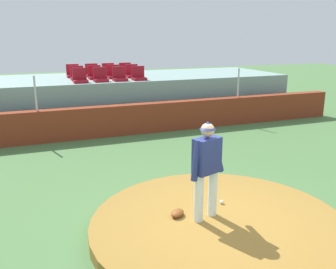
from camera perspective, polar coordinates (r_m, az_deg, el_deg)
The scene contains 21 objects.
ground_plane at distance 6.56m, azimuth 7.82°, elevation -14.68°, with size 60.00×60.00×0.00m, color #48713D.
pitchers_mound at distance 6.50m, azimuth 7.85°, elevation -13.84°, with size 4.36×4.36×0.22m, color olive.
pitcher at distance 6.10m, azimuth 6.01°, elevation -4.49°, with size 0.74×0.38×1.69m.
baseball at distance 7.00m, azimuth 8.33°, elevation -10.29°, with size 0.07×0.07×0.07m, color white.
fielding_glove at distance 6.50m, azimuth 1.47°, elevation -12.07°, with size 0.30×0.20×0.11m, color brown.
brick_barrier at distance 12.39m, azimuth -7.43°, elevation 2.24°, with size 17.05×0.40×1.01m, color maroon.
fence_post_left at distance 11.87m, azimuth -19.85°, elevation 6.00°, with size 0.06×0.06×1.07m, color silver.
fence_post_right at distance 13.96m, azimuth 10.84°, elevation 7.88°, with size 0.06×0.06×1.07m, color silver.
bleacher_platform at distance 14.98m, azimuth -10.05°, elevation 5.63°, with size 14.65×4.07×1.66m, color gray.
stadium_chair_0 at distance 13.18m, azimuth -13.47°, elevation 8.50°, with size 0.48×0.44×0.50m.
stadium_chair_1 at distance 13.34m, azimuth -10.41°, elevation 8.73°, with size 0.48×0.44×0.50m.
stadium_chair_2 at distance 13.48m, azimuth -7.51°, elevation 8.91°, with size 0.48×0.44×0.50m.
stadium_chair_3 at distance 13.63m, azimuth -4.57°, elevation 9.06°, with size 0.48×0.44×0.50m.
stadium_chair_4 at distance 14.06m, azimuth -13.87°, elevation 8.86°, with size 0.48×0.44×0.50m.
stadium_chair_5 at distance 14.20m, azimuth -11.26°, elevation 9.07°, with size 0.48×0.44×0.50m.
stadium_chair_6 at distance 14.33m, azimuth -8.41°, elevation 9.25°, with size 0.48×0.44×0.50m.
stadium_chair_7 at distance 14.52m, azimuth -5.57°, elevation 9.41°, with size 0.48×0.44×0.50m.
stadium_chair_8 at distance 14.95m, azimuth -14.49°, elevation 9.17°, with size 0.48×0.44×0.50m.
stadium_chair_9 at distance 15.08m, azimuth -11.69°, elevation 9.39°, with size 0.48×0.44×0.50m.
stadium_chair_10 at distance 15.20m, azimuth -9.18°, elevation 9.55°, with size 0.48×0.44×0.50m.
stadium_chair_11 at distance 15.37m, azimuth -6.57°, elevation 9.70°, with size 0.48×0.44×0.50m.
Camera 1 is at (-2.84, -4.94, 3.25)m, focal length 39.35 mm.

